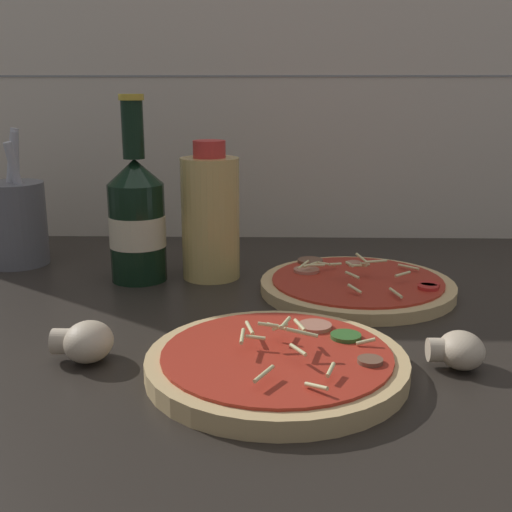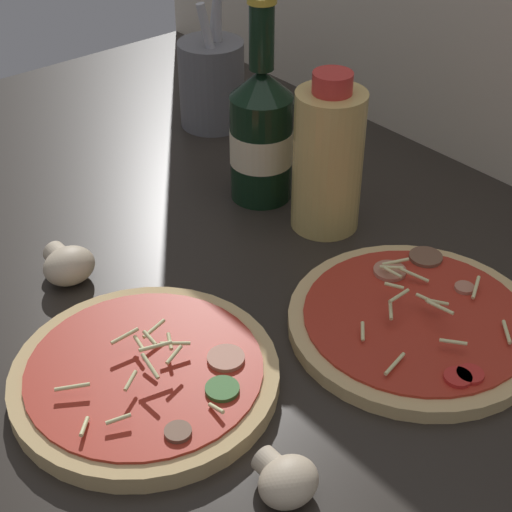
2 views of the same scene
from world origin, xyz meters
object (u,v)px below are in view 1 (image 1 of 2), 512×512
at_px(pizza_far, 357,285).
at_px(oil_bottle, 210,216).
at_px(pizza_near, 277,363).
at_px(utensil_crock, 15,222).
at_px(mushroom_left, 85,342).
at_px(mushroom_right, 458,350).
at_px(beer_bottle, 137,217).

xyz_separation_m(pizza_far, oil_bottle, (-0.19, 0.06, 0.08)).
bearing_deg(pizza_near, utensil_crock, 136.09).
bearing_deg(pizza_near, pizza_far, 66.81).
bearing_deg(mushroom_left, pizza_near, -7.59).
bearing_deg(pizza_far, oil_bottle, 161.71).
bearing_deg(mushroom_right, pizza_near, -174.39).
bearing_deg(utensil_crock, oil_bottle, -11.72).
xyz_separation_m(pizza_far, mushroom_left, (-0.29, -0.22, 0.01)).
relative_size(mushroom_right, utensil_crock, 0.26).
distance_m(oil_bottle, utensil_crock, 0.30).
bearing_deg(mushroom_left, utensil_crock, 120.06).
distance_m(pizza_near, beer_bottle, 0.36).
height_order(pizza_near, mushroom_right, pizza_near).
bearing_deg(utensil_crock, mushroom_right, -32.48).
xyz_separation_m(mushroom_left, mushroom_right, (0.36, -0.01, -0.00)).
distance_m(mushroom_right, utensil_crock, 0.66).
xyz_separation_m(mushroom_right, utensil_crock, (-0.56, 0.36, 0.05)).
relative_size(beer_bottle, oil_bottle, 1.32).
bearing_deg(oil_bottle, pizza_near, -73.94).
xyz_separation_m(pizza_near, beer_bottle, (-0.19, 0.30, 0.08)).
height_order(pizza_near, mushroom_left, pizza_near).
height_order(mushroom_left, mushroom_right, mushroom_left).
distance_m(mushroom_left, utensil_crock, 0.40).
relative_size(pizza_near, mushroom_right, 4.59).
xyz_separation_m(pizza_far, mushroom_right, (0.07, -0.23, 0.01)).
relative_size(pizza_near, beer_bottle, 0.98).
height_order(pizza_near, pizza_far, pizza_near).
xyz_separation_m(pizza_far, utensil_crock, (-0.49, 0.13, 0.06)).
bearing_deg(pizza_near, beer_bottle, 122.42).
bearing_deg(pizza_near, mushroom_right, 5.61).
height_order(pizza_far, utensil_crock, utensil_crock).
relative_size(pizza_far, oil_bottle, 1.32).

